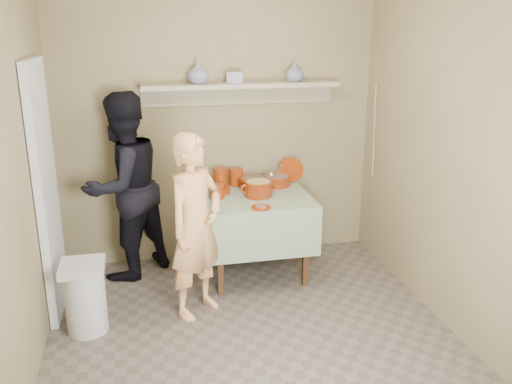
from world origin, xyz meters
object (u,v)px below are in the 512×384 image
object	(u,v)px
trash_bin	(85,297)
person_helper	(124,187)
person_cook	(196,226)
cazuela_rice	(259,187)
serving_table	(254,206)

from	to	relation	value
trash_bin	person_helper	bearing A→B (deg)	72.08
person_helper	trash_bin	distance (m)	1.14
person_helper	trash_bin	world-z (taller)	person_helper
person_cook	person_helper	bearing A→B (deg)	81.90
cazuela_rice	person_cook	bearing A→B (deg)	-138.25
person_cook	person_helper	world-z (taller)	person_helper
person_cook	serving_table	size ratio (longest dim) A/B	1.51
person_cook	cazuela_rice	distance (m)	0.84
serving_table	trash_bin	bearing A→B (deg)	-152.84
serving_table	cazuela_rice	distance (m)	0.22
person_cook	trash_bin	xyz separation A→B (m)	(-0.86, -0.11, -0.45)
serving_table	cazuela_rice	xyz separation A→B (m)	(0.02, -0.08, 0.20)
person_cook	person_helper	xyz separation A→B (m)	(-0.55, 0.84, 0.11)
cazuela_rice	serving_table	bearing A→B (deg)	105.66
person_cook	serving_table	xyz separation A→B (m)	(0.60, 0.63, -0.09)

